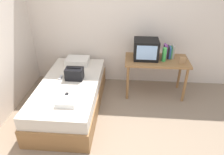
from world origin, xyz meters
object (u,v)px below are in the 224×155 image
Objects in this scene: water_bottle at (164,55)px; desk at (156,64)px; magazine at (53,97)px; pillow at (77,61)px; remote_silver at (61,77)px; tv at (146,49)px; book_row at (169,52)px; picture_frame at (182,60)px; folded_towel at (66,102)px; handbag at (74,74)px; bed at (71,96)px; remote_dark at (66,96)px.

desk is at bearing 152.09° from water_bottle.
water_bottle reaches higher than magazine.
remote_silver is (-0.17, -0.58, -0.05)m from pillow.
remote_silver is at bearing 95.02° from magazine.
tv reaches higher than remote_silver.
desk is 0.32m from book_row.
picture_frame reaches higher than remote_silver.
folded_towel is (0.14, -1.32, -0.02)m from pillow.
water_bottle is at bearing 29.29° from magazine.
folded_towel is at bearing -67.20° from remote_silver.
tv is 1.57× the size of folded_towel.
handbag is at bearing -161.51° from desk.
picture_frame is 0.28× the size of pillow.
remote_dark is (0.06, -0.41, 0.28)m from bed.
picture_frame is (0.31, -0.07, -0.07)m from water_bottle.
remote_dark is (0.20, 0.02, 0.01)m from magazine.
pillow is at bearing 83.97° from magazine.
water_bottle is 0.33m from picture_frame.
desk is at bearing -154.24° from book_row.
handbag is 1.92× the size of remote_dark.
handbag reaches higher than bed.
pillow is at bearing 175.85° from desk.
book_row is at bearing -0.23° from pillow.
bed is at bearing -158.01° from desk.
remote_silver is at bearing -167.12° from water_bottle.
desk is at bearing -4.15° from pillow.
book_row reaches higher than picture_frame.
pillow is (-1.63, 0.17, -0.27)m from water_bottle.
folded_towel is (-1.17, -1.24, -0.35)m from tv.
magazine is 0.20m from remote_dark.
tv reaches higher than handbag.
book_row is at bearing 131.79° from picture_frame.
remote_dark is 1.08× the size of remote_silver.
handbag is at bearing -81.95° from pillow.
bed is at bearing 101.49° from folded_towel.
picture_frame is 1.97m from pillow.
desk reaches higher than folded_towel.
bed is 1.67m from desk.
tv is 1.74× the size of water_bottle.
remote_silver is at bearing 143.90° from bed.
picture_frame reaches higher than pillow.
water_bottle is at bearing 166.94° from picture_frame.
tv reaches higher than magazine.
handbag is (-1.23, -0.51, -0.28)m from tv.
folded_towel is at bearing -138.95° from desk.
handbag is 0.73m from folded_towel.
water_bottle is (0.32, -0.09, -0.05)m from tv.
pillow is at bearing 179.77° from book_row.
tv is 0.67m from picture_frame.
remote_silver is (-2.12, -0.34, -0.25)m from picture_frame.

